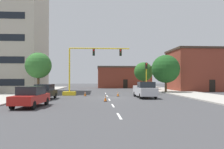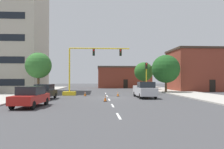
{
  "view_description": "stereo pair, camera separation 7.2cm",
  "coord_description": "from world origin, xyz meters",
  "px_view_note": "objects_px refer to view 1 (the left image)",
  "views": [
    {
      "loc": [
        -1.43,
        -28.03,
        2.37
      ],
      "look_at": [
        0.82,
        4.49,
        2.99
      ],
      "focal_mm": 35.52,
      "sensor_mm": 36.0,
      "label": 1
    },
    {
      "loc": [
        -1.36,
        -28.03,
        2.37
      ],
      "look_at": [
        0.82,
        4.49,
        2.99
      ],
      "focal_mm": 35.52,
      "sensor_mm": 36.0,
      "label": 2
    }
  ],
  "objects_px": {
    "sedan_red_mid_left": "(31,96)",
    "traffic_cone_roadside_a": "(85,94)",
    "traffic_signal_gantry": "(78,79)",
    "tree_left_near": "(38,66)",
    "sedan_black_near_left": "(44,92)",
    "tree_right_far": "(143,72)",
    "pickup_truck_silver": "(145,90)",
    "tree_right_mid": "(166,69)",
    "traffic_cone_roadside_b": "(118,94)",
    "traffic_cone_roadside_c": "(105,98)",
    "traffic_light_pole_right": "(146,71)"
  },
  "relations": [
    {
      "from": "traffic_light_pole_right",
      "to": "traffic_cone_roadside_c",
      "type": "distance_m",
      "value": 12.33
    },
    {
      "from": "traffic_cone_roadside_b",
      "to": "traffic_cone_roadside_c",
      "type": "bearing_deg",
      "value": -106.55
    },
    {
      "from": "traffic_signal_gantry",
      "to": "traffic_cone_roadside_a",
      "type": "distance_m",
      "value": 2.64
    },
    {
      "from": "traffic_light_pole_right",
      "to": "sedan_red_mid_left",
      "type": "bearing_deg",
      "value": -132.9
    },
    {
      "from": "traffic_signal_gantry",
      "to": "tree_left_near",
      "type": "xyz_separation_m",
      "value": [
        -5.95,
        1.38,
        2.05
      ]
    },
    {
      "from": "sedan_red_mid_left",
      "to": "traffic_cone_roadside_b",
      "type": "height_order",
      "value": "sedan_red_mid_left"
    },
    {
      "from": "traffic_light_pole_right",
      "to": "tree_right_mid",
      "type": "height_order",
      "value": "tree_right_mid"
    },
    {
      "from": "tree_left_near",
      "to": "traffic_signal_gantry",
      "type": "bearing_deg",
      "value": -13.04
    },
    {
      "from": "traffic_light_pole_right",
      "to": "sedan_red_mid_left",
      "type": "distance_m",
      "value": 19.26
    },
    {
      "from": "pickup_truck_silver",
      "to": "traffic_cone_roadside_c",
      "type": "xyz_separation_m",
      "value": [
        -5.06,
        -4.25,
        -0.66
      ]
    },
    {
      "from": "traffic_signal_gantry",
      "to": "tree_left_near",
      "type": "height_order",
      "value": "traffic_signal_gantry"
    },
    {
      "from": "tree_right_far",
      "to": "sedan_red_mid_left",
      "type": "distance_m",
      "value": 31.98
    },
    {
      "from": "tree_right_far",
      "to": "pickup_truck_silver",
      "type": "relative_size",
      "value": 1.09
    },
    {
      "from": "sedan_red_mid_left",
      "to": "traffic_cone_roadside_a",
      "type": "distance_m",
      "value": 12.18
    },
    {
      "from": "tree_right_mid",
      "to": "traffic_cone_roadside_b",
      "type": "bearing_deg",
      "value": -140.13
    },
    {
      "from": "tree_right_mid",
      "to": "traffic_cone_roadside_c",
      "type": "relative_size",
      "value": 9.88
    },
    {
      "from": "pickup_truck_silver",
      "to": "sedan_black_near_left",
      "type": "bearing_deg",
      "value": -173.58
    },
    {
      "from": "traffic_light_pole_right",
      "to": "traffic_cone_roadside_c",
      "type": "height_order",
      "value": "traffic_light_pole_right"
    },
    {
      "from": "traffic_light_pole_right",
      "to": "tree_right_mid",
      "type": "bearing_deg",
      "value": 43.31
    },
    {
      "from": "tree_right_mid",
      "to": "traffic_cone_roadside_a",
      "type": "height_order",
      "value": "tree_right_mid"
    },
    {
      "from": "tree_right_mid",
      "to": "traffic_cone_roadside_c",
      "type": "distance_m",
      "value": 18.05
    },
    {
      "from": "tree_left_near",
      "to": "tree_right_far",
      "type": "height_order",
      "value": "tree_left_near"
    },
    {
      "from": "traffic_cone_roadside_c",
      "to": "pickup_truck_silver",
      "type": "bearing_deg",
      "value": 40.03
    },
    {
      "from": "traffic_cone_roadside_b",
      "to": "traffic_cone_roadside_c",
      "type": "distance_m",
      "value": 6.8
    },
    {
      "from": "traffic_cone_roadside_a",
      "to": "traffic_cone_roadside_c",
      "type": "distance_m",
      "value": 7.87
    },
    {
      "from": "tree_right_mid",
      "to": "traffic_cone_roadside_b",
      "type": "height_order",
      "value": "tree_right_mid"
    },
    {
      "from": "tree_right_far",
      "to": "pickup_truck_silver",
      "type": "bearing_deg",
      "value": -101.69
    },
    {
      "from": "traffic_cone_roadside_a",
      "to": "traffic_cone_roadside_b",
      "type": "height_order",
      "value": "traffic_cone_roadside_b"
    },
    {
      "from": "traffic_signal_gantry",
      "to": "traffic_cone_roadside_c",
      "type": "relative_size",
      "value": 14.63
    },
    {
      "from": "traffic_light_pole_right",
      "to": "pickup_truck_silver",
      "type": "distance_m",
      "value": 6.41
    },
    {
      "from": "tree_right_mid",
      "to": "sedan_red_mid_left",
      "type": "distance_m",
      "value": 25.12
    },
    {
      "from": "traffic_light_pole_right",
      "to": "traffic_cone_roadside_c",
      "type": "bearing_deg",
      "value": -123.49
    },
    {
      "from": "traffic_light_pole_right",
      "to": "pickup_truck_silver",
      "type": "height_order",
      "value": "traffic_light_pole_right"
    },
    {
      "from": "traffic_light_pole_right",
      "to": "traffic_cone_roadside_a",
      "type": "relative_size",
      "value": 7.56
    },
    {
      "from": "traffic_signal_gantry",
      "to": "tree_right_far",
      "type": "distance_m",
      "value": 19.59
    },
    {
      "from": "tree_left_near",
      "to": "tree_right_far",
      "type": "xyz_separation_m",
      "value": [
        18.6,
        13.5,
        -0.46
      ]
    },
    {
      "from": "tree_right_far",
      "to": "traffic_cone_roadside_b",
      "type": "xyz_separation_m",
      "value": [
        -7.16,
        -17.24,
        -3.54
      ]
    },
    {
      "from": "traffic_signal_gantry",
      "to": "traffic_cone_roadside_b",
      "type": "bearing_deg",
      "value": -23.32
    },
    {
      "from": "traffic_cone_roadside_a",
      "to": "tree_left_near",
      "type": "bearing_deg",
      "value": 158.29
    },
    {
      "from": "sedan_red_mid_left",
      "to": "sedan_black_near_left",
      "type": "bearing_deg",
      "value": 94.01
    },
    {
      "from": "traffic_light_pole_right",
      "to": "tree_right_far",
      "type": "height_order",
      "value": "tree_right_far"
    },
    {
      "from": "pickup_truck_silver",
      "to": "sedan_red_mid_left",
      "type": "distance_m",
      "value": 14.16
    },
    {
      "from": "sedan_red_mid_left",
      "to": "traffic_light_pole_right",
      "type": "bearing_deg",
      "value": 47.1
    },
    {
      "from": "traffic_cone_roadside_a",
      "to": "traffic_cone_roadside_c",
      "type": "bearing_deg",
      "value": -71.6
    },
    {
      "from": "tree_right_mid",
      "to": "pickup_truck_silver",
      "type": "bearing_deg",
      "value": -120.76
    },
    {
      "from": "traffic_signal_gantry",
      "to": "tree_left_near",
      "type": "bearing_deg",
      "value": 166.96
    },
    {
      "from": "tree_left_near",
      "to": "tree_right_mid",
      "type": "xyz_separation_m",
      "value": [
        20.33,
        3.68,
        -0.28
      ]
    },
    {
      "from": "traffic_cone_roadside_a",
      "to": "traffic_cone_roadside_b",
      "type": "bearing_deg",
      "value": -12.14
    },
    {
      "from": "traffic_light_pole_right",
      "to": "traffic_cone_roadside_b",
      "type": "bearing_deg",
      "value": -143.63
    },
    {
      "from": "tree_left_near",
      "to": "tree_right_mid",
      "type": "relative_size",
      "value": 0.97
    }
  ]
}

